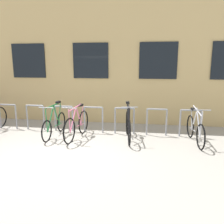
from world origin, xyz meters
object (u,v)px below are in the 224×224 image
Objects in this scene: bicycle_pink at (77,125)px; bicycle_silver at (195,129)px; bicycle_black at (128,126)px; bicycle_green at (54,124)px.

bicycle_silver is at bearing 1.87° from bicycle_pink.
bicycle_pink is 3.42m from bicycle_silver.
bicycle_black is at bearing 4.98° from bicycle_pink.
bicycle_silver reaches higher than bicycle_green.
bicycle_green is at bearing 173.85° from bicycle_pink.
bicycle_black is 1.04× the size of bicycle_silver.
bicycle_black is at bearing 1.34° from bicycle_green.
bicycle_black is at bearing 179.37° from bicycle_silver.
bicycle_black reaches higher than bicycle_silver.
bicycle_green reaches higher than bicycle_pink.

